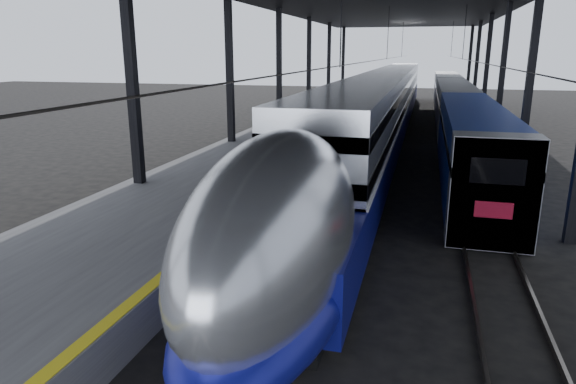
% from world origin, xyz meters
% --- Properties ---
extents(ground, '(160.00, 160.00, 0.00)m').
position_xyz_m(ground, '(0.00, 0.00, 0.00)').
color(ground, black).
rests_on(ground, ground).
extents(platform, '(6.00, 80.00, 1.00)m').
position_xyz_m(platform, '(-3.50, 20.00, 0.50)').
color(platform, '#4C4C4F').
rests_on(platform, ground).
extents(yellow_strip, '(0.30, 80.00, 0.01)m').
position_xyz_m(yellow_strip, '(-0.70, 20.00, 1.00)').
color(yellow_strip, gold).
rests_on(yellow_strip, platform).
extents(rails, '(6.52, 80.00, 0.16)m').
position_xyz_m(rails, '(4.50, 20.00, 0.08)').
color(rails, slate).
rests_on(rails, ground).
extents(tgv_train, '(3.17, 65.20, 4.55)m').
position_xyz_m(tgv_train, '(2.00, 24.90, 2.13)').
color(tgv_train, silver).
rests_on(tgv_train, ground).
extents(second_train, '(2.58, 56.05, 3.56)m').
position_xyz_m(second_train, '(7.00, 30.61, 1.80)').
color(second_train, navy).
rests_on(second_train, ground).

